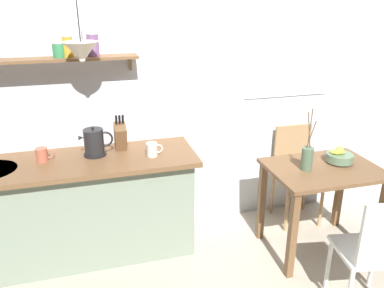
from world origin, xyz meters
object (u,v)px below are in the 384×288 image
dining_chair_near (374,249)px  fruit_bowl (339,157)px  twig_vase (307,158)px  knife_block (120,136)px  coffee_mug_spare (152,149)px  dining_table (322,183)px  dining_chair_far (295,168)px  pendant_lamp (81,52)px  electric_kettle (94,142)px  coffee_mug_by_sink (42,155)px

dining_chair_near → fruit_bowl: size_ratio=4.17×
twig_vase → knife_block: size_ratio=1.65×
twig_vase → coffee_mug_spare: (-1.19, 0.34, 0.07)m
dining_table → dining_chair_far: dining_chair_far is taller
fruit_bowl → pendant_lamp: pendant_lamp is taller
electric_kettle → pendant_lamp: size_ratio=0.51×
knife_block → fruit_bowl: bearing=-15.7°
dining_chair_near → knife_block: knife_block is taller
twig_vase → knife_block: (-1.41, 0.55, 0.13)m
pendant_lamp → coffee_mug_spare: bearing=-5.3°
dining_table → knife_block: knife_block is taller
dining_table → fruit_bowl: bearing=17.8°
dining_table → electric_kettle: 1.89m
knife_block → dining_table: bearing=-19.2°
dining_chair_far → coffee_mug_spare: 1.50m
dining_chair_near → knife_block: bearing=139.6°
dining_table → electric_kettle: electric_kettle is taller
fruit_bowl → knife_block: knife_block is taller
twig_vase → coffee_mug_spare: 1.24m
dining_table → pendant_lamp: 2.16m
electric_kettle → knife_block: size_ratio=0.86×
fruit_bowl → twig_vase: bearing=-171.2°
dining_chair_near → twig_vase: size_ratio=1.80×
dining_chair_near → dining_chair_far: 1.29m
dining_chair_near → dining_table: bearing=85.3°
dining_chair_far → coffee_mug_spare: size_ratio=6.91×
dining_chair_far → knife_block: bearing=179.7°
electric_kettle → pendant_lamp: 0.73m
dining_chair_near → twig_vase: (-0.10, 0.74, 0.37)m
dining_chair_far → fruit_bowl: (0.11, -0.49, 0.31)m
fruit_bowl → knife_block: size_ratio=0.71×
coffee_mug_spare → pendant_lamp: (-0.47, 0.04, 0.78)m
fruit_bowl → coffee_mug_spare: size_ratio=1.63×
coffee_mug_by_sink → coffee_mug_spare: (0.84, -0.12, 0.00)m
pendant_lamp → electric_kettle: bearing=72.4°
dining_chair_near → dining_chair_far: (0.13, 1.28, 0.01)m
dining_table → dining_chair_near: 0.75m
dining_chair_far → knife_block: 1.72m
dining_chair_far → pendant_lamp: size_ratio=1.77×
dining_chair_near → coffee_mug_spare: bearing=139.9°
dining_chair_far → coffee_mug_by_sink: coffee_mug_by_sink is taller
twig_vase → coffee_mug_by_sink: bearing=167.0°
twig_vase → electric_kettle: bearing=163.4°
electric_kettle → knife_block: 0.22m
coffee_mug_by_sink → dining_table: bearing=-12.1°
electric_kettle → coffee_mug_spare: bearing=-17.5°
electric_kettle → knife_block: (0.21, 0.06, 0.01)m
fruit_bowl → electric_kettle: (-1.97, 0.43, 0.17)m
knife_block → coffee_mug_spare: (0.23, -0.20, -0.07)m
electric_kettle → dining_chair_far: bearing=1.7°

